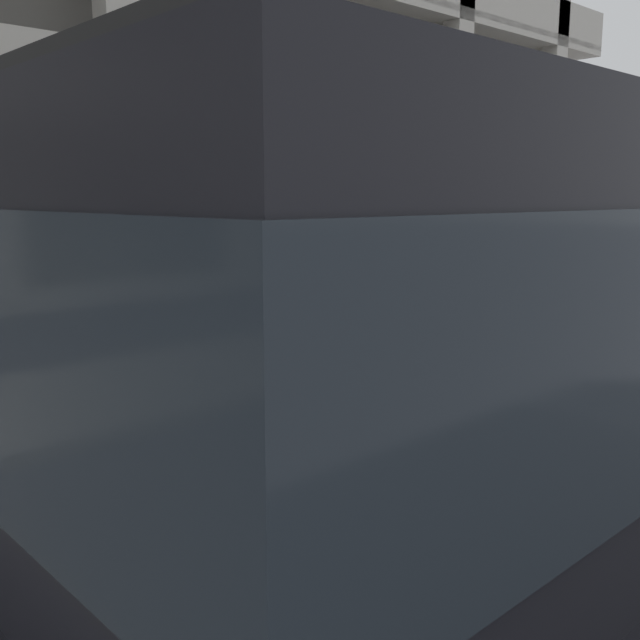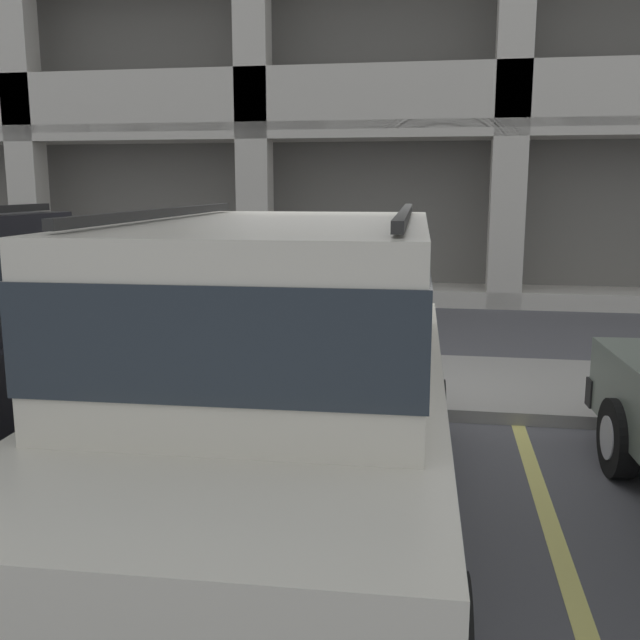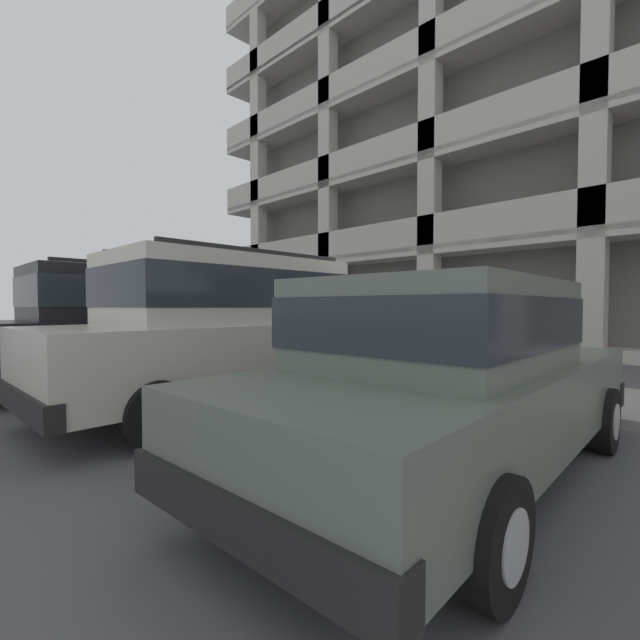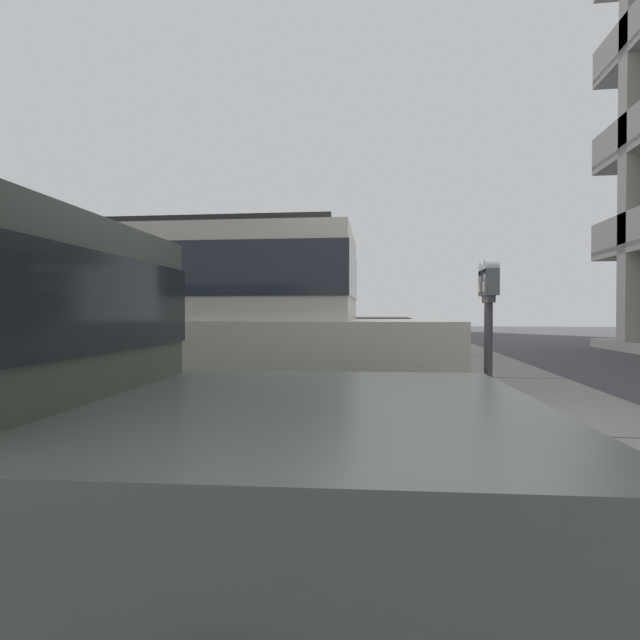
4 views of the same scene
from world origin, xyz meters
The scene contains 6 objects.
ground_plane centered at (0.00, 0.00, -0.05)m, with size 80.00×80.00×0.10m.
sidewalk centered at (0.00, 1.30, 0.06)m, with size 40.00×2.20×0.12m.
parking_stall_lines centered at (1.48, -1.40, 0.00)m, with size 12.00×4.80×0.01m.
silver_suv centered at (-0.16, -2.27, 1.09)m, with size 2.11×4.83×2.03m.
parking_meter_near centered at (0.21, 0.35, 1.25)m, with size 0.35×0.12×1.52m.
fire_hydrant centered at (-3.39, 0.65, 0.46)m, with size 0.30×0.30×0.70m.
Camera 2 is at (0.71, -6.24, 2.16)m, focal length 40.00 mm.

